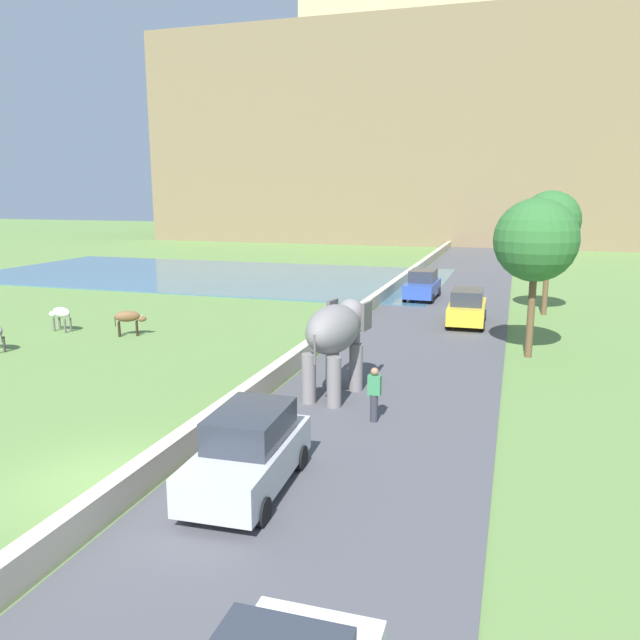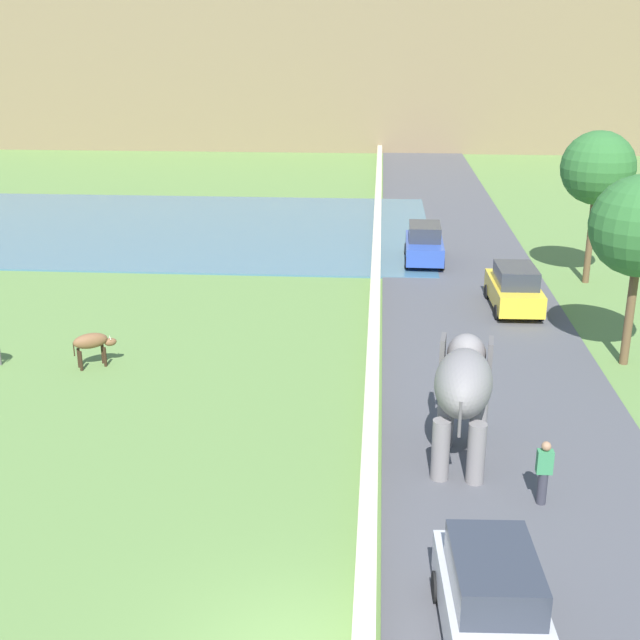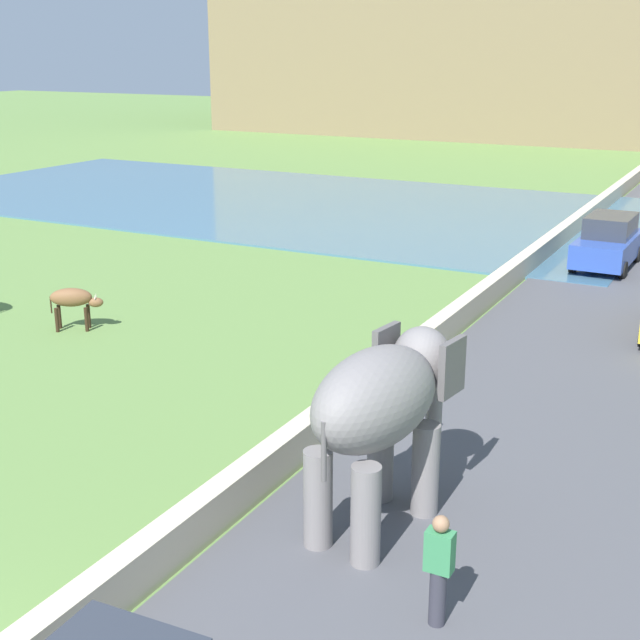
% 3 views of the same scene
% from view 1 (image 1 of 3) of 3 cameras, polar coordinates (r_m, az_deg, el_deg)
% --- Properties ---
extents(ground_plane, '(220.00, 220.00, 0.00)m').
position_cam_1_polar(ground_plane, '(15.40, -19.54, -13.69)').
color(ground_plane, '#608442').
extents(road_surface, '(7.00, 120.00, 0.06)m').
position_cam_1_polar(road_surface, '(31.84, 10.42, -0.12)').
color(road_surface, '#4C4C51').
rests_on(road_surface, ground).
extents(barrier_wall, '(0.40, 110.00, 0.72)m').
position_cam_1_polar(barrier_wall, '(30.53, 2.88, 0.19)').
color(barrier_wall, beige).
rests_on(barrier_wall, ground).
extents(lake, '(36.00, 18.00, 0.08)m').
position_cam_1_polar(lake, '(49.52, -10.03, 4.07)').
color(lake, '#426B84').
rests_on(lake, ground).
extents(hill_distant, '(64.00, 28.00, 26.36)m').
position_cam_1_polar(hill_distant, '(89.65, 8.26, 15.86)').
color(hill_distant, '#7F6B4C').
rests_on(hill_distant, ground).
extents(fort_on_hill, '(29.58, 8.00, 7.34)m').
position_cam_1_polar(fort_on_hill, '(92.34, 8.48, 25.98)').
color(fort_on_hill, tan).
rests_on(fort_on_hill, hill_distant).
extents(elephant, '(1.75, 3.55, 2.99)m').
position_cam_1_polar(elephant, '(19.59, 1.48, -1.27)').
color(elephant, slate).
rests_on(elephant, ground).
extents(person_beside_elephant, '(0.36, 0.22, 1.63)m').
position_cam_1_polar(person_beside_elephant, '(17.63, 4.97, -6.72)').
color(person_beside_elephant, '#33333D').
rests_on(person_beside_elephant, ground).
extents(car_blue, '(1.85, 4.03, 1.80)m').
position_cam_1_polar(car_blue, '(38.15, 9.33, 3.18)').
color(car_blue, '#2D4CA8').
rests_on(car_blue, ground).
extents(car_silver, '(1.93, 4.07, 1.80)m').
position_cam_1_polar(car_silver, '(13.89, -6.53, -11.83)').
color(car_silver, '#B7B7BC').
rests_on(car_silver, ground).
extents(car_yellow, '(1.87, 4.04, 1.80)m').
position_cam_1_polar(car_yellow, '(31.12, 13.26, 1.12)').
color(car_yellow, gold).
rests_on(car_yellow, ground).
extents(cow_brown, '(1.36, 1.01, 1.15)m').
position_cam_1_polar(cow_brown, '(29.45, -17.05, 0.21)').
color(cow_brown, brown).
rests_on(cow_brown, ground).
extents(cow_white, '(1.42, 0.66, 1.15)m').
position_cam_1_polar(cow_white, '(31.48, -22.58, 0.54)').
color(cow_white, silver).
rests_on(cow_white, ground).
extents(tree_near, '(3.05, 3.05, 6.48)m').
position_cam_1_polar(tree_near, '(34.69, 20.28, 8.46)').
color(tree_near, brown).
rests_on(tree_near, ground).
extents(tree_mid, '(3.18, 3.18, 6.19)m').
position_cam_1_polar(tree_mid, '(25.33, 19.10, 6.85)').
color(tree_mid, brown).
rests_on(tree_mid, ground).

